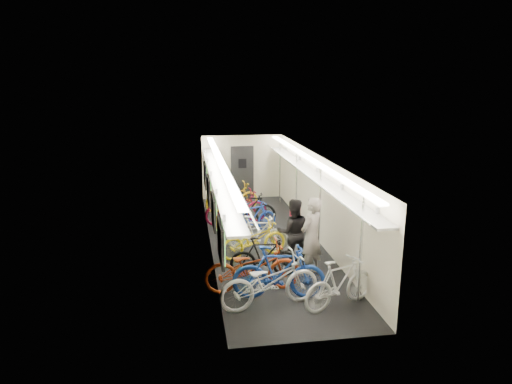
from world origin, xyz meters
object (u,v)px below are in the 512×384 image
object	(u,v)px
bicycle_0	(270,281)
bicycle_1	(279,272)
backpack	(295,208)
passenger_near	(311,236)
passenger_mid	(293,232)

from	to	relation	value
bicycle_0	bicycle_1	size ratio (longest dim) A/B	1.07
backpack	passenger_near	bearing A→B (deg)	-64.09
bicycle_1	passenger_near	world-z (taller)	passenger_near
bicycle_1	passenger_mid	bearing A→B (deg)	-14.04
passenger_near	backpack	world-z (taller)	passenger_near
bicycle_0	passenger_near	xyz separation A→B (m)	(1.22, 1.41, 0.38)
passenger_mid	backpack	distance (m)	0.69
backpack	bicycle_0	bearing A→B (deg)	-93.82
bicycle_0	backpack	distance (m)	2.85
passenger_near	backpack	bearing A→B (deg)	-125.82
passenger_mid	backpack	bearing A→B (deg)	-102.78
passenger_near	bicycle_0	bearing A→B (deg)	7.21
bicycle_0	bicycle_1	world-z (taller)	bicycle_1
bicycle_1	backpack	size ratio (longest dim) A/B	5.06
bicycle_0	passenger_near	bearing A→B (deg)	-51.89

